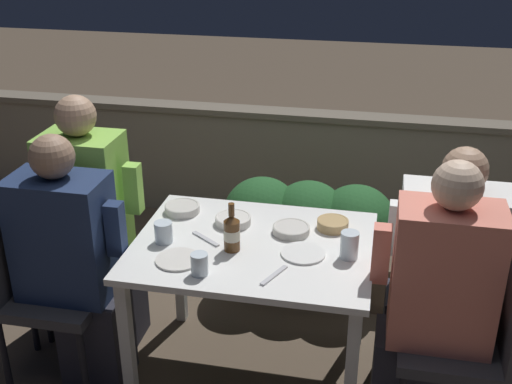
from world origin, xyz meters
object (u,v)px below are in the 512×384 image
Objects in this scene: chair_left_far at (61,242)px; person_green_blouse at (95,223)px; chair_left_near at (36,276)px; person_white_polo at (441,273)px; person_navy_jumper at (74,265)px; chair_right_far at (486,290)px; chair_right_near at (480,329)px; person_coral_top at (432,303)px; beer_bottle at (232,232)px.

person_green_blouse reaches higher than chair_left_far.
chair_left_near is 1.82m from person_white_polo.
person_green_blouse is at bearing 97.56° from person_navy_jumper.
chair_left_far is at bearing 179.45° from chair_right_far.
person_navy_jumper reaches higher than chair_right_near.
chair_left_near and chair_right_near have the same top height.
person_navy_jumper is 1.74m from chair_right_near.
person_coral_top is 0.87m from beer_bottle.
person_white_polo is (-0.20, 0.00, 0.06)m from chair_right_far.
chair_left_far is at bearing 169.89° from person_coral_top.
person_white_polo is at bearing 10.41° from person_navy_jumper.
person_green_blouse is 1.62m from person_coral_top.
person_green_blouse reaches higher than person_navy_jumper.
chair_left_near is 0.32m from chair_left_far.
person_white_polo is at bearing -0.68° from person_green_blouse.
chair_right_far is 3.90× the size of beer_bottle.
chair_right_far is at bearing 78.88° from chair_right_near.
person_navy_jumper is 1.54m from person_coral_top.
person_coral_top reaches higher than person_white_polo.
beer_bottle is at bearing 173.65° from person_coral_top.
person_white_polo reaches higher than chair_left_far.
chair_right_far is (2.00, 0.29, 0.00)m from chair_left_near.
chair_right_near is 1.00× the size of chair_right_far.
chair_right_near is (1.74, -0.00, -0.09)m from person_navy_jumper.
person_green_blouse is 5.88× the size of beer_bottle.
chair_left_far is at bearing 97.11° from chair_left_near.
beer_bottle is at bearing 7.26° from person_navy_jumper.
person_white_polo is at bearing 79.26° from person_coral_top.
person_green_blouse is at bearing 169.90° from chair_right_near.
person_white_polo reaches higher than chair_right_far.
person_white_polo is at bearing 180.00° from chair_right_far.
chair_right_near is (1.94, -0.00, 0.00)m from chair_left_near.
chair_left_far is 0.73× the size of person_white_polo.
person_green_blouse reaches higher than chair_left_near.
chair_right_near is at bearing -5.15° from beer_bottle.
person_coral_top is at bearing -130.71° from chair_right_far.
chair_left_far is 0.66× the size of person_green_blouse.
person_navy_jumper is 1.03× the size of person_white_polo.
chair_right_far is at bearing 9.27° from person_navy_jumper.
person_green_blouse is (0.16, 0.31, 0.13)m from chair_left_near.
chair_right_far is 0.21m from person_white_polo.
chair_left_far is at bearing 170.88° from chair_right_near.
person_coral_top is 1.44× the size of chair_right_far.
person_coral_top is at bearing -0.15° from person_navy_jumper.
beer_bottle is at bearing -169.45° from chair_right_far.
chair_left_far and chair_right_far have the same top height.
chair_right_near is (1.98, -0.32, 0.00)m from chair_left_far.
chair_right_near is at bearing -10.10° from person_green_blouse.
person_white_polo is at bearing 9.28° from chair_left_near.
person_green_blouse is at bearing 168.67° from person_coral_top.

